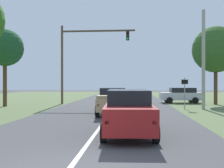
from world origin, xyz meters
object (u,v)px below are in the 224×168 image
at_px(oak_tree_right, 216,50).
at_px(extra_tree_1, 5,48).
at_px(keep_moving_sign, 185,89).
at_px(utility_pole_right, 203,60).
at_px(pickup_truck_lead, 113,101).
at_px(traffic_light, 80,52).
at_px(crossing_suv_far, 181,95).
at_px(red_suv_near, 128,111).

height_order(oak_tree_right, extra_tree_1, oak_tree_right).
bearing_deg(keep_moving_sign, utility_pole_right, 4.20).
relative_size(pickup_truck_lead, traffic_light, 0.66).
distance_m(pickup_truck_lead, extra_tree_1, 12.49).
distance_m(keep_moving_sign, extra_tree_1, 16.63).
distance_m(oak_tree_right, crossing_suv_far, 5.90).
height_order(red_suv_near, keep_moving_sign, keep_moving_sign).
bearing_deg(pickup_truck_lead, extra_tree_1, 154.03).
bearing_deg(extra_tree_1, crossing_suv_far, 18.01).
bearing_deg(extra_tree_1, oak_tree_right, 10.43).
bearing_deg(utility_pole_right, red_suv_near, -118.92).
bearing_deg(crossing_suv_far, traffic_light, -167.45).
distance_m(red_suv_near, utility_pole_right, 12.87).
height_order(red_suv_near, traffic_light, traffic_light).
xyz_separation_m(crossing_suv_far, utility_pole_right, (0.59, -6.76, 3.24)).
bearing_deg(crossing_suv_far, utility_pole_right, -85.01).
relative_size(keep_moving_sign, crossing_suv_far, 0.60).
bearing_deg(traffic_light, oak_tree_right, 2.19).
relative_size(traffic_light, extra_tree_1, 1.13).
relative_size(red_suv_near, traffic_light, 0.61).
xyz_separation_m(traffic_light, keep_moving_sign, (9.68, -4.50, -3.67)).
relative_size(oak_tree_right, extra_tree_1, 1.10).
xyz_separation_m(keep_moving_sign, crossing_suv_far, (0.96, 6.87, -0.79)).
bearing_deg(red_suv_near, keep_moving_sign, 67.46).
distance_m(keep_moving_sign, utility_pole_right, 2.90).
relative_size(traffic_light, keep_moving_sign, 3.09).
relative_size(utility_pole_right, extra_tree_1, 1.15).
relative_size(keep_moving_sign, oak_tree_right, 0.33).
bearing_deg(extra_tree_1, keep_moving_sign, -4.63).
bearing_deg(crossing_suv_far, oak_tree_right, -30.70).
bearing_deg(utility_pole_right, oak_tree_right, 62.93).
height_order(pickup_truck_lead, extra_tree_1, extra_tree_1).
distance_m(traffic_light, keep_moving_sign, 11.29).
bearing_deg(traffic_light, pickup_truck_lead, -64.16).
bearing_deg(utility_pole_right, traffic_light, 158.66).
distance_m(keep_moving_sign, crossing_suv_far, 6.98).
xyz_separation_m(pickup_truck_lead, keep_moving_sign, (5.66, 3.80, 0.73)).
xyz_separation_m(pickup_truck_lead, traffic_light, (-4.02, 8.30, 4.40)).
bearing_deg(keep_moving_sign, pickup_truck_lead, -146.11).
bearing_deg(extra_tree_1, traffic_light, 26.28).
relative_size(pickup_truck_lead, keep_moving_sign, 2.04).
bearing_deg(extra_tree_1, pickup_truck_lead, -25.97).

